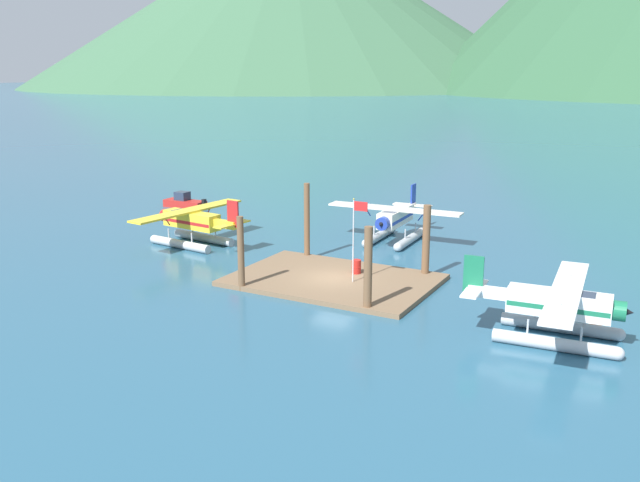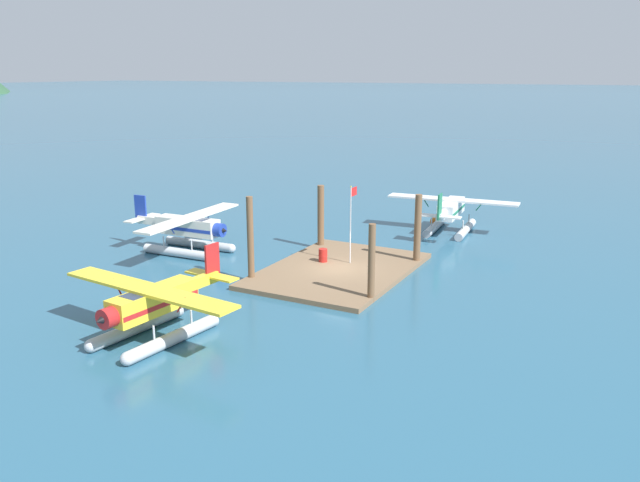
# 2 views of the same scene
# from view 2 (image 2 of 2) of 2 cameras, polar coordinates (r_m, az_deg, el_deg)

# --- Properties ---
(ground_plane) EXTENTS (1200.00, 1200.00, 0.00)m
(ground_plane) POSITION_cam_2_polar(r_m,az_deg,el_deg) (41.85, 1.61, -2.80)
(ground_plane) COLOR #285670
(dock_platform) EXTENTS (12.29, 8.46, 0.30)m
(dock_platform) POSITION_cam_2_polar(r_m,az_deg,el_deg) (41.80, 1.61, -2.60)
(dock_platform) COLOR brown
(dock_platform) RESTS_ON ground
(piling_near_left) EXTENTS (0.40, 0.40, 4.53)m
(piling_near_left) POSITION_cam_2_polar(r_m,az_deg,el_deg) (36.05, 4.57, -1.99)
(piling_near_left) COLOR brown
(piling_near_left) RESTS_ON ground
(piling_near_right) EXTENTS (0.46, 0.46, 4.78)m
(piling_near_right) POSITION_cam_2_polar(r_m,az_deg,el_deg) (43.46, 8.60, 0.98)
(piling_near_right) COLOR brown
(piling_near_right) RESTS_ON ground
(piling_far_left) EXTENTS (0.40, 0.40, 5.35)m
(piling_far_left) POSITION_cam_2_polar(r_m,az_deg,el_deg) (39.58, -6.16, 0.12)
(piling_far_left) COLOR brown
(piling_far_left) RESTS_ON ground
(piling_far_right) EXTENTS (0.48, 0.48, 4.69)m
(piling_far_right) POSITION_cam_2_polar(r_m,az_deg,el_deg) (46.87, 0.07, 2.10)
(piling_far_right) COLOR brown
(piling_far_right) RESTS_ON ground
(flagpole) EXTENTS (0.95, 0.10, 5.17)m
(flagpole) POSITION_cam_2_polar(r_m,az_deg,el_deg) (42.24, 2.79, 2.37)
(flagpole) COLOR silver
(flagpole) RESTS_ON dock_platform
(fuel_drum) EXTENTS (0.62, 0.62, 0.88)m
(fuel_drum) POSITION_cam_2_polar(r_m,az_deg,el_deg) (43.04, 0.26, -1.26)
(fuel_drum) COLOR #AD1E19
(fuel_drum) RESTS_ON dock_platform
(mooring_buoy) EXTENTS (0.71, 0.71, 0.71)m
(mooring_buoy) POSITION_cam_2_polar(r_m,az_deg,el_deg) (55.18, 10.03, 1.71)
(mooring_buoy) COLOR orange
(mooring_buoy) RESTS_ON ground
(seaplane_white_stbd_aft) EXTENTS (7.97, 10.48, 3.84)m
(seaplane_white_stbd_aft) POSITION_cam_2_polar(r_m,az_deg,el_deg) (52.99, 11.47, 2.45)
(seaplane_white_stbd_aft) COLOR #B7BABF
(seaplane_white_stbd_aft) RESTS_ON ground
(seaplane_yellow_port_fwd) EXTENTS (7.96, 10.49, 3.84)m
(seaplane_yellow_port_fwd) POSITION_cam_2_polar(r_m,az_deg,el_deg) (32.31, -14.47, -5.74)
(seaplane_yellow_port_fwd) COLOR #B7BABF
(seaplane_yellow_port_fwd) RESTS_ON ground
(seaplane_cream_bow_centre) EXTENTS (10.45, 7.98, 3.84)m
(seaplane_cream_bow_centre) POSITION_cam_2_polar(r_m,az_deg,el_deg) (46.94, -11.54, 0.85)
(seaplane_cream_bow_centre) COLOR #B7BABF
(seaplane_cream_bow_centre) RESTS_ON ground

